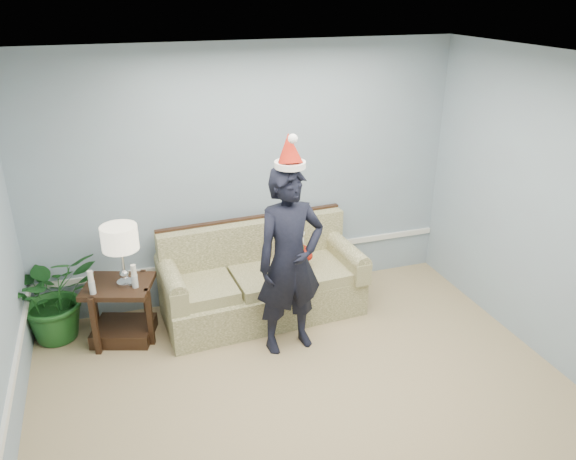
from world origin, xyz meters
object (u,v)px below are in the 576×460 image
at_px(houseplant, 54,296).
at_px(sofa, 261,282).
at_px(teddy_bear, 296,254).
at_px(side_table, 122,317).
at_px(man, 290,262).
at_px(table_lamp, 120,240).

bearing_deg(houseplant, sofa, -4.94).
distance_m(houseplant, teddy_bear, 2.38).
relative_size(sofa, side_table, 2.76).
bearing_deg(side_table, houseplant, 159.29).
bearing_deg(man, houseplant, 151.53).
height_order(side_table, teddy_bear, teddy_bear).
xyz_separation_m(man, teddy_bear, (0.26, 0.59, -0.24)).
bearing_deg(table_lamp, man, -22.79).
xyz_separation_m(sofa, houseplant, (-2.00, 0.17, 0.12)).
bearing_deg(houseplant, teddy_bear, -6.31).
xyz_separation_m(side_table, table_lamp, (0.07, -0.03, 0.81)).
relative_size(houseplant, teddy_bear, 2.14).
xyz_separation_m(sofa, table_lamp, (-1.34, -0.08, 0.71)).
height_order(table_lamp, teddy_bear, table_lamp).
distance_m(sofa, houseplant, 2.01).
bearing_deg(teddy_bear, man, -100.04).
bearing_deg(sofa, teddy_bear, -16.97).
bearing_deg(table_lamp, side_table, 158.08).
bearing_deg(table_lamp, teddy_bear, -0.25).
xyz_separation_m(table_lamp, man, (1.43, -0.60, -0.16)).
distance_m(side_table, man, 1.75).
distance_m(man, teddy_bear, 0.69).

